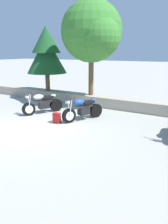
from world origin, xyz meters
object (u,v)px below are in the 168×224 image
(motorcycle_silver_near_left, at_px, (42,104))
(motorcycle_blue_centre, at_px, (82,109))
(rider_backpack, at_px, (57,117))
(pine_tree_far_left, at_px, (46,51))
(leafy_tree_mid_left, at_px, (93,33))

(motorcycle_silver_near_left, height_order, motorcycle_blue_centre, same)
(rider_backpack, height_order, pine_tree_far_left, pine_tree_far_left)
(rider_backpack, bearing_deg, motorcycle_blue_centre, 52.97)
(motorcycle_silver_near_left, xyz_separation_m, leafy_tree_mid_left, (1.28, 2.74, 3.38))
(motorcycle_silver_near_left, bearing_deg, motorcycle_blue_centre, 1.76)
(pine_tree_far_left, bearing_deg, motorcycle_silver_near_left, -55.32)
(motorcycle_silver_near_left, bearing_deg, leafy_tree_mid_left, 65.01)
(pine_tree_far_left, bearing_deg, leafy_tree_mid_left, 0.24)
(pine_tree_far_left, xyz_separation_m, leafy_tree_mid_left, (3.17, 0.01, 0.91))
(pine_tree_far_left, distance_m, leafy_tree_mid_left, 3.29)
(motorcycle_blue_centre, relative_size, rider_backpack, 4.15)
(rider_backpack, bearing_deg, pine_tree_far_left, 133.54)
(motorcycle_blue_centre, distance_m, pine_tree_far_left, 5.49)
(leafy_tree_mid_left, bearing_deg, pine_tree_far_left, -179.76)
(motorcycle_silver_near_left, xyz_separation_m, pine_tree_far_left, (-1.89, 2.73, 2.46))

